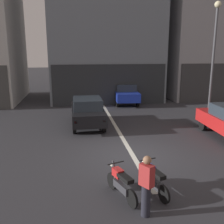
% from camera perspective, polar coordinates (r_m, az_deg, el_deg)
% --- Properties ---
extents(ground_plane, '(120.00, 120.00, 0.00)m').
position_cam_1_polar(ground_plane, '(10.89, 4.61, -9.50)').
color(ground_plane, '#333338').
extents(lane_centre_line, '(0.20, 18.00, 0.01)m').
position_cam_1_polar(lane_centre_line, '(16.48, -0.18, -1.49)').
color(lane_centre_line, silver).
rests_on(lane_centre_line, ground).
extents(car_black_crossing_near, '(1.80, 4.12, 1.64)m').
position_cam_1_polar(car_black_crossing_near, '(14.74, -5.42, 0.20)').
color(car_black_crossing_near, black).
rests_on(car_black_crossing_near, ground).
extents(car_blue_down_street, '(2.03, 4.21, 1.64)m').
position_cam_1_polar(car_blue_down_street, '(21.19, 2.96, 4.26)').
color(car_blue_down_street, black).
rests_on(car_blue_down_street, ground).
extents(street_lamp, '(0.36, 0.36, 6.82)m').
position_cam_1_polar(street_lamp, '(15.96, 21.44, 12.19)').
color(street_lamp, '#47474C').
rests_on(street_lamp, ground).
extents(motorcycle_red_row_leftmost, '(0.70, 1.60, 0.98)m').
position_cam_1_polar(motorcycle_red_row_leftmost, '(7.85, 2.02, -15.30)').
color(motorcycle_red_row_leftmost, black).
rests_on(motorcycle_red_row_leftmost, ground).
extents(motorcycle_blue_row_left_mid, '(0.61, 1.63, 0.98)m').
position_cam_1_polar(motorcycle_blue_row_left_mid, '(8.15, 8.95, -14.30)').
color(motorcycle_blue_row_left_mid, black).
rests_on(motorcycle_blue_row_left_mid, ground).
extents(person_by_motorcycles, '(0.38, 0.42, 1.67)m').
position_cam_1_polar(person_by_motorcycles, '(6.93, 7.55, -15.79)').
color(person_by_motorcycles, '#23232D').
rests_on(person_by_motorcycles, ground).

